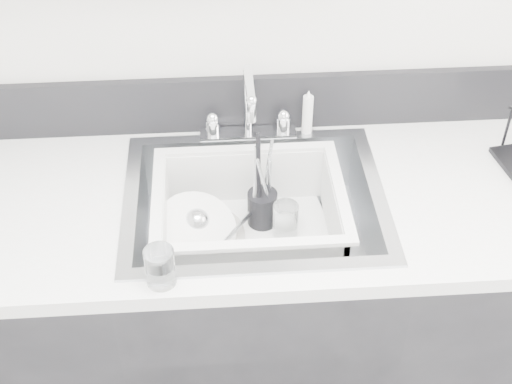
{
  "coord_description": "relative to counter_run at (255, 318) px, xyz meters",
  "views": [
    {
      "loc": [
        -0.09,
        -0.13,
        2.07
      ],
      "look_at": [
        0.0,
        1.14,
        0.98
      ],
      "focal_mm": 50.0,
      "sensor_mm": 36.0,
      "label": 1
    }
  ],
  "objects": [
    {
      "name": "room_shell",
      "position": [
        0.0,
        -0.8,
        1.22
      ],
      "size": [
        3.5,
        3.0,
        2.6
      ],
      "color": "silver",
      "rests_on": "ground"
    },
    {
      "name": "ladle",
      "position": [
        -0.09,
        -0.0,
        0.34
      ],
      "size": [
        0.27,
        0.2,
        0.07
      ],
      "primitive_type": null,
      "rotation": [
        0.0,
        0.0,
        -0.48
      ],
      "color": "silver",
      "rests_on": "wash_tub"
    },
    {
      "name": "utensil_cup",
      "position": [
        0.03,
        0.08,
        0.37
      ],
      "size": [
        0.08,
        0.08,
        0.26
      ],
      "rotation": [
        0.0,
        0.0,
        -0.03
      ],
      "color": "black",
      "rests_on": "wash_tub"
    },
    {
      "name": "faucet",
      "position": [
        0.0,
        0.25,
        0.52
      ],
      "size": [
        0.26,
        0.18,
        0.23
      ],
      "color": "silver",
      "rests_on": "counter_run"
    },
    {
      "name": "plate_stack",
      "position": [
        -0.14,
        0.01,
        0.33
      ],
      "size": [
        0.25,
        0.24,
        0.1
      ],
      "rotation": [
        0.0,
        0.0,
        0.33
      ],
      "color": "white",
      "rests_on": "wash_tub"
    },
    {
      "name": "bowl_small",
      "position": [
        0.1,
        -0.08,
        0.33
      ],
      "size": [
        0.12,
        0.12,
        0.04
      ],
      "primitive_type": "imported",
      "rotation": [
        0.0,
        0.0,
        0.04
      ],
      "color": "white",
      "rests_on": "wash_tub"
    },
    {
      "name": "side_sprayer",
      "position": [
        0.16,
        0.25,
        0.53
      ],
      "size": [
        0.03,
        0.03,
        0.14
      ],
      "primitive_type": "cylinder",
      "color": "silver",
      "rests_on": "counter_run"
    },
    {
      "name": "tumbler_counter",
      "position": [
        -0.22,
        -0.26,
        0.51
      ],
      "size": [
        0.07,
        0.07,
        0.09
      ],
      "primitive_type": "cylinder",
      "rotation": [
        0.0,
        0.0,
        0.02
      ],
      "color": "white",
      "rests_on": "counter_run"
    },
    {
      "name": "wash_tub",
      "position": [
        -0.01,
        0.01,
        0.39
      ],
      "size": [
        0.54,
        0.47,
        0.19
      ],
      "primitive_type": null,
      "rotation": [
        0.0,
        0.0,
        0.17
      ],
      "color": "silver",
      "rests_on": "sink"
    },
    {
      "name": "counter_run",
      "position": [
        0.0,
        0.0,
        0.0
      ],
      "size": [
        3.2,
        0.62,
        0.92
      ],
      "color": "black",
      "rests_on": "ground"
    },
    {
      "name": "tumbler_in_tub",
      "position": [
        0.08,
        0.03,
        0.35
      ],
      "size": [
        0.09,
        0.09,
        0.09
      ],
      "primitive_type": "cylinder",
      "rotation": [
        0.0,
        0.0,
        -0.41
      ],
      "color": "white",
      "rests_on": "wash_tub"
    },
    {
      "name": "sink",
      "position": [
        0.0,
        0.0,
        0.37
      ],
      "size": [
        0.64,
        0.52,
        0.2
      ],
      "primitive_type": null,
      "color": "silver",
      "rests_on": "counter_run"
    },
    {
      "name": "backsplash",
      "position": [
        0.0,
        0.3,
        0.54
      ],
      "size": [
        3.2,
        0.02,
        0.16
      ],
      "primitive_type": "cube",
      "color": "black",
      "rests_on": "counter_run"
    }
  ]
}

